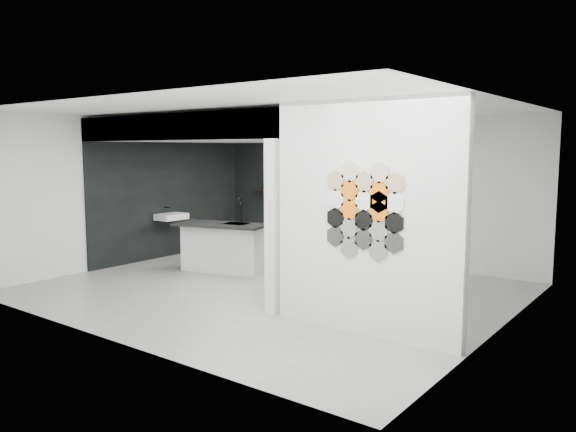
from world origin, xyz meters
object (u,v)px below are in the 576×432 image
at_px(glass_vase, 369,191).
at_px(kitchen_island, 223,247).
at_px(stockpot, 270,185).
at_px(kettle, 343,190).
at_px(bottle_dark, 305,187).
at_px(partition_panel, 366,218).
at_px(utensil_cup, 292,188).
at_px(wall_basin, 171,217).
at_px(glass_bowl, 369,192).

bearing_deg(glass_vase, kitchen_island, -125.42).
distance_m(stockpot, kettle, 1.89).
height_order(kettle, bottle_dark, bottle_dark).
relative_size(partition_panel, bottle_dark, 15.77).
relative_size(kitchen_island, stockpot, 7.93).
height_order(stockpot, bottle_dark, stockpot).
height_order(stockpot, glass_vase, stockpot).
bearing_deg(partition_panel, kettle, 124.51).
distance_m(partition_panel, stockpot, 5.96).
distance_m(kitchen_island, utensil_cup, 2.54).
height_order(partition_panel, kitchen_island, partition_panel).
xyz_separation_m(glass_vase, bottle_dark, (-1.53, 0.00, 0.01)).
xyz_separation_m(kitchen_island, utensil_cup, (-0.20, 2.36, 0.92)).
xyz_separation_m(stockpot, utensil_cup, (0.59, 0.00, -0.04)).
height_order(kettle, glass_vase, kettle).
relative_size(wall_basin, kitchen_island, 0.33).
bearing_deg(glass_bowl, kettle, 180.00).
xyz_separation_m(kitchen_island, stockpot, (-0.79, 2.36, 0.96)).
relative_size(glass_vase, utensil_cup, 1.49).
height_order(kitchen_island, glass_bowl, glass_bowl).
height_order(partition_panel, kettle, partition_panel).
xyz_separation_m(kitchen_island, glass_vase, (1.68, 2.36, 0.94)).
distance_m(wall_basin, utensil_cup, 2.61).
xyz_separation_m(wall_basin, utensil_cup, (1.51, 2.07, 0.52)).
distance_m(wall_basin, glass_bowl, 4.00).
bearing_deg(wall_basin, glass_bowl, 31.35).
xyz_separation_m(wall_basin, glass_vase, (3.39, 2.07, 0.55)).
bearing_deg(glass_vase, stockpot, 180.00).
height_order(glass_bowl, bottle_dark, bottle_dark).
relative_size(glass_bowl, bottle_dark, 0.83).
xyz_separation_m(partition_panel, utensil_cup, (-3.95, 3.87, -0.03)).
xyz_separation_m(glass_bowl, bottle_dark, (-1.53, 0.00, 0.04)).
bearing_deg(glass_vase, bottle_dark, 180.00).
bearing_deg(bottle_dark, kettle, 0.00).
height_order(kettle, glass_bowl, kettle).
distance_m(partition_panel, utensil_cup, 5.53).
distance_m(kitchen_island, glass_bowl, 3.04).
distance_m(wall_basin, glass_vase, 4.01).
relative_size(stockpot, glass_bowl, 1.55).
bearing_deg(wall_basin, bottle_dark, 48.00).
xyz_separation_m(wall_basin, kitchen_island, (1.71, -0.29, -0.40)).
bearing_deg(bottle_dark, glass_bowl, 0.00).
distance_m(bottle_dark, utensil_cup, 0.35).
relative_size(partition_panel, kitchen_island, 1.55).
xyz_separation_m(partition_panel, wall_basin, (-5.46, 1.80, -0.55)).
bearing_deg(stockpot, kettle, 0.00).
relative_size(partition_panel, stockpot, 12.31).
height_order(partition_panel, utensil_cup, partition_panel).
bearing_deg(bottle_dark, stockpot, 180.00).
distance_m(partition_panel, glass_vase, 4.39).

